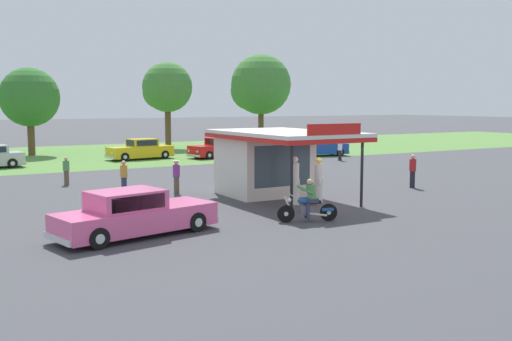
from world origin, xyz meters
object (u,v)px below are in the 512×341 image
at_px(parked_car_back_row_centre_left, 141,150).
at_px(featured_classic_sedan, 134,215).
at_px(gas_pump_nearside, 295,184).
at_px(gas_pump_offside, 319,183).
at_px(bystander_strolling_foreground, 124,177).
at_px(bystander_standing_back_lot, 66,170).
at_px(parked_car_back_row_centre, 318,147).
at_px(motorcycle_with_rider, 309,204).
at_px(bystander_chatting_near_pumps, 176,176).
at_px(parked_car_back_row_left, 221,148).
at_px(bystander_admiring_sedan, 413,170).
at_px(bystander_leaning_by_kiosk, 340,150).

bearing_deg(parked_car_back_row_centre_left, featured_classic_sedan, -109.47).
bearing_deg(gas_pump_nearside, gas_pump_offside, -0.00).
xyz_separation_m(gas_pump_offside, bystander_strolling_foreground, (-6.34, 6.92, -0.07)).
bearing_deg(bystander_standing_back_lot, parked_car_back_row_centre, 18.84).
bearing_deg(gas_pump_offside, parked_car_back_row_centre_left, 89.48).
height_order(gas_pump_offside, motorcycle_with_rider, gas_pump_offside).
bearing_deg(parked_car_back_row_centre_left, motorcycle_with_rider, -95.95).
height_order(motorcycle_with_rider, parked_car_back_row_centre, motorcycle_with_rider).
xyz_separation_m(bystander_chatting_near_pumps, bystander_standing_back_lot, (-3.86, 5.81, -0.09)).
height_order(gas_pump_nearside, bystander_chatting_near_pumps, gas_pump_nearside).
distance_m(parked_car_back_row_centre_left, bystander_strolling_foreground, 17.85).
relative_size(gas_pump_offside, bystander_strolling_foreground, 1.24).
relative_size(gas_pump_nearside, parked_car_back_row_centre, 0.40).
bearing_deg(parked_car_back_row_left, motorcycle_with_rider, -109.81).
height_order(gas_pump_nearside, bystander_strolling_foreground, gas_pump_nearside).
distance_m(gas_pump_nearside, parked_car_back_row_centre_left, 23.57).
bearing_deg(bystander_strolling_foreground, bystander_chatting_near_pumps, -26.71).
xyz_separation_m(bystander_chatting_near_pumps, bystander_admiring_sedan, (11.21, -4.20, 0.04)).
bearing_deg(featured_classic_sedan, bystander_chatting_near_pumps, 58.90).
xyz_separation_m(gas_pump_nearside, featured_classic_sedan, (-7.56, -1.92, -0.28)).
distance_m(gas_pump_offside, parked_car_back_row_left, 22.78).
height_order(featured_classic_sedan, bystander_admiring_sedan, bystander_admiring_sedan).
distance_m(gas_pump_nearside, parked_car_back_row_centre, 24.37).
relative_size(motorcycle_with_rider, featured_classic_sedan, 0.37).
distance_m(gas_pump_offside, bystander_leaning_by_kiosk, 19.78).
bearing_deg(gas_pump_nearside, parked_car_back_row_centre, 51.57).
bearing_deg(parked_car_back_row_left, bystander_standing_back_lot, -144.44).
height_order(parked_car_back_row_centre_left, bystander_standing_back_lot, parked_car_back_row_centre_left).
bearing_deg(parked_car_back_row_left, bystander_leaning_by_kiosk, -46.46).
xyz_separation_m(motorcycle_with_rider, featured_classic_sedan, (-6.25, 0.93, 0.04)).
bearing_deg(bystander_chatting_near_pumps, gas_pump_nearside, -63.39).
distance_m(parked_car_back_row_centre, bystander_chatting_near_pumps, 22.41).
relative_size(gas_pump_nearside, bystander_chatting_near_pumps, 1.30).
bearing_deg(bystander_chatting_near_pumps, bystander_standing_back_lot, 123.63).
bearing_deg(bystander_chatting_near_pumps, bystander_strolling_foreground, 153.29).
bearing_deg(parked_car_back_row_centre_left, parked_car_back_row_left, -15.02).
distance_m(gas_pump_offside, bystander_admiring_sedan, 7.26).
distance_m(parked_car_back_row_left, bystander_strolling_foreground, 19.62).
distance_m(parked_car_back_row_left, bystander_chatting_near_pumps, 19.19).
distance_m(parked_car_back_row_left, bystander_leaning_by_kiosk, 9.53).
relative_size(parked_car_back_row_left, bystander_chatting_near_pumps, 3.53).
bearing_deg(motorcycle_with_rider, parked_car_back_row_centre, 53.11).
distance_m(bystander_chatting_near_pumps, bystander_admiring_sedan, 11.97).
height_order(motorcycle_with_rider, parked_car_back_row_centre_left, parked_car_back_row_centre_left).
distance_m(bystander_leaning_by_kiosk, bystander_admiring_sedan, 14.59).
xyz_separation_m(featured_classic_sedan, bystander_admiring_sedan, (15.87, 3.52, 0.21)).
bearing_deg(gas_pump_offside, bystander_chatting_near_pumps, 125.40).
relative_size(bystander_strolling_foreground, bystander_leaning_by_kiosk, 1.05).
distance_m(bystander_chatting_near_pumps, bystander_leaning_by_kiosk, 19.36).
bearing_deg(bystander_leaning_by_kiosk, bystander_standing_back_lot, -170.89).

